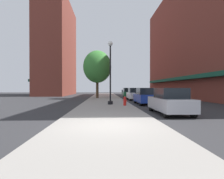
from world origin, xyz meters
name	(u,v)px	position (x,y,z in m)	size (l,w,h in m)	color
ground_plane	(134,100)	(4.00, 18.00, 0.00)	(90.00, 90.00, 0.00)	#2D2D30
sidewalk_slab	(105,99)	(0.00, 19.00, 0.06)	(4.80, 50.00, 0.12)	gray
building_right_brick	(199,37)	(14.99, 22.00, 9.88)	(6.80, 40.00, 19.81)	brown
building_far_background	(57,49)	(-11.01, 37.00, 10.62)	(6.80, 18.00, 21.29)	brown
lamppost	(110,71)	(0.43, 9.89, 3.20)	(0.48, 0.48, 5.90)	black
fire_hydrant	(125,101)	(1.66, 8.65, 0.52)	(0.33, 0.26, 0.79)	red
parking_meter_near	(122,94)	(2.05, 15.15, 0.95)	(0.14, 0.09, 1.31)	slate
tree_near	(97,67)	(-1.19, 21.21, 4.87)	(4.28, 4.28, 7.23)	#4C3823
car_silver	(170,101)	(4.00, 3.96, 0.81)	(1.80, 4.30, 1.66)	black
car_blue	(146,96)	(4.00, 10.99, 0.81)	(1.80, 4.30, 1.66)	black
car_white	(135,94)	(4.00, 17.79, 0.81)	(1.80, 4.30, 1.66)	black
car_green	(128,93)	(4.00, 25.01, 0.81)	(1.80, 4.30, 1.66)	black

